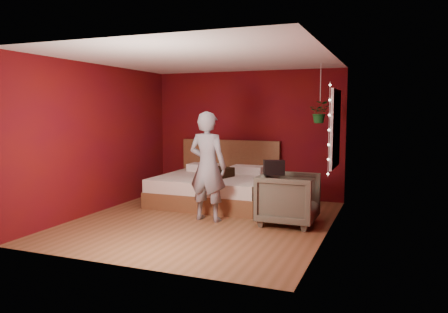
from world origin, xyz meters
The scene contains 10 objects.
floor centered at (0.00, 0.00, 0.00)m, with size 4.50×4.50×0.00m, color brown.
room_walls centered at (0.00, 0.00, 1.68)m, with size 4.04×4.54×2.62m.
window centered at (1.97, 0.90, 1.50)m, with size 0.05×0.97×1.27m.
fairy_lights centered at (1.94, 0.37, 1.50)m, with size 0.04×0.04×1.45m.
bed centered at (-0.34, 1.39, 0.31)m, with size 2.14×1.82×1.18m.
person centered at (0.06, 0.06, 0.89)m, with size 0.65×0.43×1.78m, color gray.
armchair centered at (1.35, 0.30, 0.41)m, with size 0.87×0.89×0.81m, color #565444.
handbag centered at (1.17, 0.06, 0.93)m, with size 0.31×0.16×0.22m, color black.
throw_pillow centered at (-0.26, 1.25, 0.62)m, with size 0.49×0.49×0.17m, color black.
hanging_plant centered at (1.64, 1.33, 1.76)m, with size 0.35×0.31×1.03m.
Camera 1 is at (2.88, -6.37, 1.79)m, focal length 35.00 mm.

